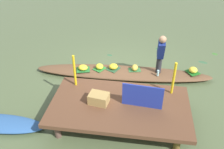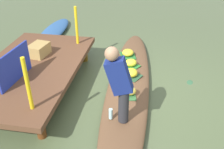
% 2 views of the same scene
% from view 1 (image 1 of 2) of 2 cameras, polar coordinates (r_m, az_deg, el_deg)
% --- Properties ---
extents(canal_water, '(40.00, 40.00, 0.00)m').
position_cam_1_polar(canal_water, '(7.44, 2.51, -0.27)').
color(canal_water, '#4B5A39').
rests_on(canal_water, ground).
extents(dock_platform, '(3.20, 1.80, 0.48)m').
position_cam_1_polar(dock_platform, '(5.67, 1.81, -7.44)').
color(dock_platform, brown).
rests_on(dock_platform, ground).
extents(vendor_boat, '(5.35, 1.00, 0.21)m').
position_cam_1_polar(vendor_boat, '(7.38, 2.52, 0.40)').
color(vendor_boat, brown).
rests_on(vendor_boat, ground).
extents(leaf_mat_0, '(0.45, 0.47, 0.01)m').
position_cam_1_polar(leaf_mat_0, '(7.37, 0.33, 1.37)').
color(leaf_mat_0, '#284F31').
rests_on(leaf_mat_0, vendor_boat).
extents(banana_bunch_0, '(0.34, 0.33, 0.16)m').
position_cam_1_polar(banana_bunch_0, '(7.32, 0.33, 1.90)').
color(banana_bunch_0, yellow).
rests_on(banana_bunch_0, vendor_boat).
extents(leaf_mat_1, '(0.43, 0.45, 0.01)m').
position_cam_1_polar(leaf_mat_1, '(7.38, -2.94, 1.39)').
color(leaf_mat_1, '#2A732E').
rests_on(leaf_mat_1, vendor_boat).
extents(banana_bunch_1, '(0.32, 0.33, 0.16)m').
position_cam_1_polar(banana_bunch_1, '(7.34, -2.95, 1.90)').
color(banana_bunch_1, yellow).
rests_on(banana_bunch_1, vendor_boat).
extents(leaf_mat_2, '(0.41, 0.31, 0.01)m').
position_cam_1_polar(leaf_mat_2, '(7.34, 5.33, 1.08)').
color(leaf_mat_2, '#326636').
rests_on(leaf_mat_2, vendor_boat).
extents(banana_bunch_2, '(0.20, 0.27, 0.17)m').
position_cam_1_polar(banana_bunch_2, '(7.30, 5.36, 1.64)').
color(banana_bunch_2, gold).
rests_on(banana_bunch_2, vendor_boat).
extents(leaf_mat_3, '(0.47, 0.43, 0.01)m').
position_cam_1_polar(leaf_mat_3, '(7.38, -6.79, 1.17)').
color(leaf_mat_3, '#24672D').
rests_on(leaf_mat_3, vendor_boat).
extents(banana_bunch_3, '(0.34, 0.32, 0.15)m').
position_cam_1_polar(banana_bunch_3, '(7.34, -6.82, 1.64)').
color(banana_bunch_3, yellow).
rests_on(banana_bunch_3, vendor_boat).
extents(leaf_mat_4, '(0.46, 0.47, 0.01)m').
position_cam_1_polar(leaf_mat_4, '(7.59, 18.41, 0.52)').
color(leaf_mat_4, '#1D5F1D').
rests_on(leaf_mat_4, vendor_boat).
extents(banana_bunch_4, '(0.30, 0.31, 0.16)m').
position_cam_1_polar(banana_bunch_4, '(7.55, 18.52, 1.04)').
color(banana_bunch_4, yellow).
rests_on(banana_bunch_4, vendor_boat).
extents(vendor_person, '(0.20, 0.42, 1.24)m').
position_cam_1_polar(vendor_person, '(6.94, 11.36, 5.16)').
color(vendor_person, '#28282D').
rests_on(vendor_person, vendor_boat).
extents(water_bottle, '(0.06, 0.06, 0.18)m').
position_cam_1_polar(water_bottle, '(7.13, 10.73, 0.35)').
color(water_bottle, '#ABD7DD').
rests_on(water_bottle, vendor_boat).
extents(market_banner, '(0.91, 0.11, 0.57)m').
position_cam_1_polar(market_banner, '(5.43, 7.15, -5.12)').
color(market_banner, '#203196').
rests_on(market_banner, dock_platform).
extents(railing_post_west, '(0.06, 0.06, 0.85)m').
position_cam_1_polar(railing_post_west, '(5.88, 14.28, -0.91)').
color(railing_post_west, gold).
rests_on(railing_post_west, dock_platform).
extents(railing_post_east, '(0.06, 0.06, 0.85)m').
position_cam_1_polar(railing_post_east, '(6.06, -8.78, 0.90)').
color(railing_post_east, gold).
rests_on(railing_post_east, dock_platform).
extents(produce_crate, '(0.48, 0.39, 0.24)m').
position_cam_1_polar(produce_crate, '(5.60, -3.11, -5.64)').
color(produce_crate, '#A58449').
rests_on(produce_crate, dock_platform).
extents(drifting_plant_0, '(0.26, 0.26, 0.01)m').
position_cam_1_polar(drifting_plant_0, '(9.34, 22.99, 4.48)').
color(drifting_plant_0, '#3A6C2C').
rests_on(drifting_plant_0, ground).
extents(drifting_plant_1, '(0.36, 0.26, 0.01)m').
position_cam_1_polar(drifting_plant_1, '(9.12, 11.17, 5.92)').
color(drifting_plant_1, '#366637').
rests_on(drifting_plant_1, ground).
extents(drifting_plant_2, '(0.33, 0.24, 0.01)m').
position_cam_1_polar(drifting_plant_2, '(8.65, 20.56, 2.72)').
color(drifting_plant_2, '#365C3B').
rests_on(drifting_plant_2, ground).
extents(drifting_plant_3, '(0.21, 0.16, 0.01)m').
position_cam_1_polar(drifting_plant_3, '(8.53, -0.58, 4.59)').
color(drifting_plant_3, '#315C3B').
rests_on(drifting_plant_3, ground).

